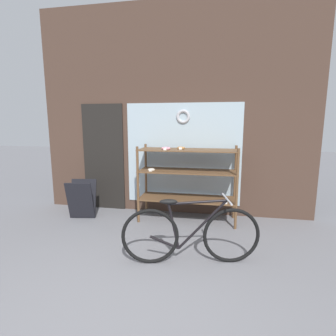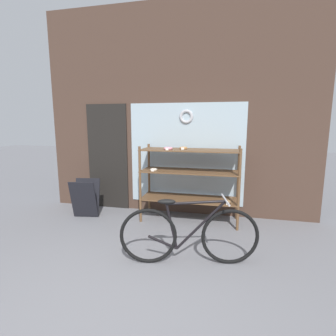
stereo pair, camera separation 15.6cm
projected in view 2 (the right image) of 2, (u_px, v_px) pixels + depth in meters
ground_plane at (112, 315)px, 2.41m from camera, size 30.00×30.00×0.00m
storefront_facade at (174, 115)px, 4.90m from camera, size 5.19×0.13×3.88m
display_case at (189, 175)px, 4.59m from camera, size 1.71×0.57×1.34m
bicycle at (189, 235)px, 3.23m from camera, size 1.69×0.52×0.84m
sandwich_board at (85, 198)px, 4.85m from camera, size 0.52×0.45×0.70m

